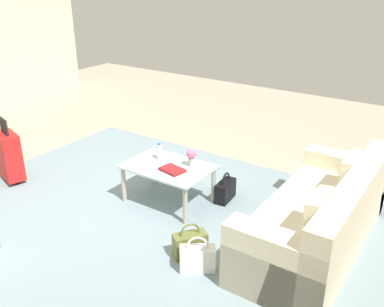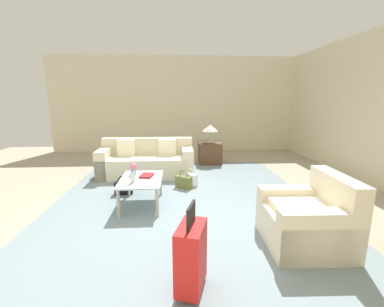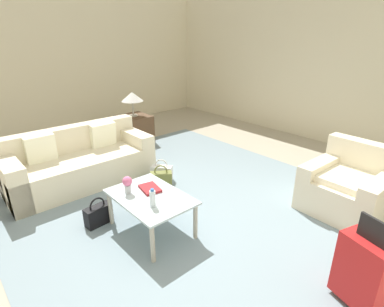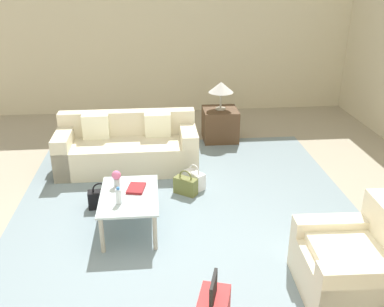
{
  "view_description": "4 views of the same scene",
  "coord_description": "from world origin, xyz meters",
  "px_view_note": "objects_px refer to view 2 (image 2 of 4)",
  "views": [
    {
      "loc": [
        -3.11,
        3.0,
        2.52
      ],
      "look_at": [
        -0.84,
        -0.34,
        0.78
      ],
      "focal_mm": 40.0,
      "sensor_mm": 36.0,
      "label": 1
    },
    {
      "loc": [
        3.65,
        0.08,
        1.73
      ],
      "look_at": [
        -0.24,
        0.32,
        0.9
      ],
      "focal_mm": 24.0,
      "sensor_mm": 36.0,
      "label": 2
    },
    {
      "loc": [
        2.1,
        -2.09,
        2.14
      ],
      "look_at": [
        -0.27,
        0.01,
        0.88
      ],
      "focal_mm": 28.0,
      "sensor_mm": 36.0,
      "label": 3
    },
    {
      "loc": [
        3.99,
        -0.18,
        2.86
      ],
      "look_at": [
        -0.23,
        0.22,
        1.03
      ],
      "focal_mm": 40.0,
      "sensor_mm": 36.0,
      "label": 4
    }
  ],
  "objects_px": {
    "handbag_olive": "(184,182)",
    "handbag_black": "(124,187)",
    "water_bottle": "(133,177)",
    "armchair": "(310,221)",
    "couch": "(147,162)",
    "coffee_table_book": "(147,175)",
    "table_lamp": "(210,128)",
    "handbag_white": "(190,179)",
    "suitcase_red": "(191,256)",
    "coffee_table": "(141,182)",
    "flower_vase": "(134,168)",
    "side_table": "(210,153)"
  },
  "relations": [
    {
      "from": "coffee_table_book",
      "to": "table_lamp",
      "type": "height_order",
      "value": "table_lamp"
    },
    {
      "from": "handbag_olive",
      "to": "handbag_black",
      "type": "distance_m",
      "value": 1.15
    },
    {
      "from": "flower_vase",
      "to": "side_table",
      "type": "xyz_separation_m",
      "value": [
        -2.58,
        1.65,
        -0.3
      ]
    },
    {
      "from": "suitcase_red",
      "to": "handbag_olive",
      "type": "distance_m",
      "value": 2.81
    },
    {
      "from": "armchair",
      "to": "table_lamp",
      "type": "xyz_separation_m",
      "value": [
        -4.1,
        -0.67,
        0.66
      ]
    },
    {
      "from": "coffee_table",
      "to": "coffee_table_book",
      "type": "height_order",
      "value": "coffee_table_book"
    },
    {
      "from": "armchair",
      "to": "table_lamp",
      "type": "bearing_deg",
      "value": -170.72
    },
    {
      "from": "flower_vase",
      "to": "handbag_olive",
      "type": "height_order",
      "value": "flower_vase"
    },
    {
      "from": "couch",
      "to": "table_lamp",
      "type": "distance_m",
      "value": 2.01
    },
    {
      "from": "couch",
      "to": "side_table",
      "type": "xyz_separation_m",
      "value": [
        -1.01,
        1.6,
        -0.01
      ]
    },
    {
      "from": "side_table",
      "to": "handbag_white",
      "type": "height_order",
      "value": "side_table"
    },
    {
      "from": "coffee_table",
      "to": "suitcase_red",
      "type": "xyz_separation_m",
      "value": [
        2.0,
        0.7,
        -0.04
      ]
    },
    {
      "from": "table_lamp",
      "to": "water_bottle",
      "type": "bearing_deg",
      "value": -28.07
    },
    {
      "from": "water_bottle",
      "to": "handbag_olive",
      "type": "bearing_deg",
      "value": 140.63
    },
    {
      "from": "water_bottle",
      "to": "coffee_table_book",
      "type": "xyz_separation_m",
      "value": [
        -0.32,
        0.18,
        -0.08
      ]
    },
    {
      "from": "couch",
      "to": "handbag_white",
      "type": "relative_size",
      "value": 5.88
    },
    {
      "from": "flower_vase",
      "to": "suitcase_red",
      "type": "height_order",
      "value": "suitcase_red"
    },
    {
      "from": "couch",
      "to": "flower_vase",
      "type": "height_order",
      "value": "couch"
    },
    {
      "from": "armchair",
      "to": "couch",
      "type": "bearing_deg",
      "value": -143.69
    },
    {
      "from": "coffee_table",
      "to": "handbag_white",
      "type": "relative_size",
      "value": 2.73
    },
    {
      "from": "coffee_table_book",
      "to": "table_lamp",
      "type": "distance_m",
      "value": 3.07
    },
    {
      "from": "coffee_table_book",
      "to": "handbag_white",
      "type": "height_order",
      "value": "coffee_table_book"
    },
    {
      "from": "coffee_table_book",
      "to": "handbag_white",
      "type": "distance_m",
      "value": 1.21
    },
    {
      "from": "water_bottle",
      "to": "table_lamp",
      "type": "relative_size",
      "value": 0.41
    },
    {
      "from": "water_bottle",
      "to": "handbag_black",
      "type": "distance_m",
      "value": 0.9
    },
    {
      "from": "armchair",
      "to": "water_bottle",
      "type": "relative_size",
      "value": 4.75
    },
    {
      "from": "couch",
      "to": "table_lamp",
      "type": "xyz_separation_m",
      "value": [
        -1.01,
        1.6,
        0.66
      ]
    },
    {
      "from": "suitcase_red",
      "to": "handbag_black",
      "type": "height_order",
      "value": "suitcase_red"
    },
    {
      "from": "couch",
      "to": "table_lamp",
      "type": "bearing_deg",
      "value": 122.33
    },
    {
      "from": "handbag_black",
      "to": "handbag_white",
      "type": "xyz_separation_m",
      "value": [
        -0.44,
        1.26,
        0.0
      ]
    },
    {
      "from": "coffee_table_book",
      "to": "flower_vase",
      "type": "height_order",
      "value": "flower_vase"
    },
    {
      "from": "couch",
      "to": "suitcase_red",
      "type": "xyz_separation_m",
      "value": [
        3.79,
        0.8,
        0.06
      ]
    },
    {
      "from": "side_table",
      "to": "suitcase_red",
      "type": "distance_m",
      "value": 4.87
    },
    {
      "from": "side_table",
      "to": "armchair",
      "type": "bearing_deg",
      "value": 9.28
    },
    {
      "from": "couch",
      "to": "suitcase_red",
      "type": "bearing_deg",
      "value": 11.93
    },
    {
      "from": "couch",
      "to": "handbag_black",
      "type": "distance_m",
      "value": 1.3
    },
    {
      "from": "water_bottle",
      "to": "couch",
      "type": "bearing_deg",
      "value": 180.0
    },
    {
      "from": "flower_vase",
      "to": "handbag_black",
      "type": "xyz_separation_m",
      "value": [
        -0.31,
        -0.25,
        -0.46
      ]
    },
    {
      "from": "couch",
      "to": "coffee_table_book",
      "type": "xyz_separation_m",
      "value": [
        1.67,
        0.18,
        0.18
      ]
    },
    {
      "from": "flower_vase",
      "to": "handbag_black",
      "type": "bearing_deg",
      "value": -141.13
    },
    {
      "from": "table_lamp",
      "to": "handbag_olive",
      "type": "height_order",
      "value": "table_lamp"
    },
    {
      "from": "water_bottle",
      "to": "coffee_table_book",
      "type": "height_order",
      "value": "water_bottle"
    },
    {
      "from": "armchair",
      "to": "flower_vase",
      "type": "bearing_deg",
      "value": -123.27
    },
    {
      "from": "coffee_table",
      "to": "armchair",
      "type": "bearing_deg",
      "value": 59.03
    },
    {
      "from": "coffee_table",
      "to": "handbag_olive",
      "type": "xyz_separation_m",
      "value": [
        -0.8,
        0.72,
        -0.27
      ]
    },
    {
      "from": "coffee_table_book",
      "to": "handbag_white",
      "type": "xyz_separation_m",
      "value": [
        -0.85,
        0.78,
        -0.35
      ]
    },
    {
      "from": "armchair",
      "to": "handbag_olive",
      "type": "distance_m",
      "value": 2.56
    },
    {
      "from": "side_table",
      "to": "handbag_black",
      "type": "bearing_deg",
      "value": -40.02
    },
    {
      "from": "handbag_olive",
      "to": "handbag_black",
      "type": "xyz_separation_m",
      "value": [
        0.26,
        -1.12,
        0.0
      ]
    },
    {
      "from": "suitcase_red",
      "to": "handbag_olive",
      "type": "relative_size",
      "value": 2.37
    }
  ]
}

